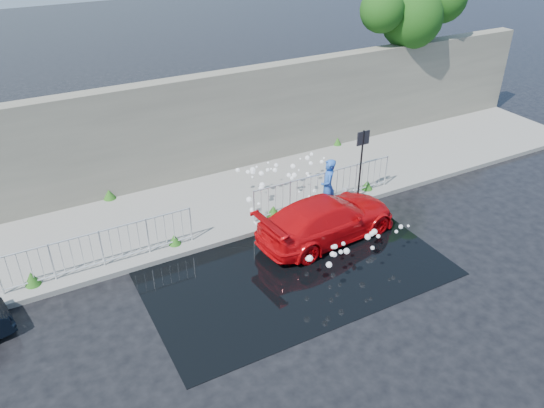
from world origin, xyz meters
The scene contains 13 objects.
ground centered at (0.00, 0.00, 0.00)m, with size 90.00×90.00×0.00m, color black.
pavement centered at (0.00, 5.00, 0.07)m, with size 30.00×4.00×0.15m, color gray.
curb centered at (0.00, 3.00, 0.08)m, with size 30.00×0.25×0.16m, color gray.
retaining_wall centered at (0.00, 7.20, 1.90)m, with size 30.00×0.60×3.50m, color #635F53.
puddle centered at (0.50, 1.00, 0.01)m, with size 8.00×5.00×0.01m, color black.
sign_post centered at (4.20, 3.10, 1.72)m, with size 0.45×0.06×2.50m.
tree centered at (9.65, 7.42, 4.78)m, with size 4.81×2.44×6.17m.
railing_left centered at (-4.00, 3.35, 0.74)m, with size 5.05×0.05×1.10m.
railing_right centered at (3.00, 3.35, 0.74)m, with size 5.05×0.05×1.10m.
weeds centered at (-0.30, 4.44, 0.32)m, with size 12.17×3.93×0.39m.
water_spray centered at (2.03, 2.98, 0.80)m, with size 3.67×5.66×1.02m.
red_car centered at (2.12, 1.83, 0.63)m, with size 1.78×4.37×1.27m, color #BF070C.
person centered at (2.91, 3.00, 0.92)m, with size 0.67×0.44×1.84m, color blue.
Camera 1 is at (-5.50, -8.85, 8.81)m, focal length 35.00 mm.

